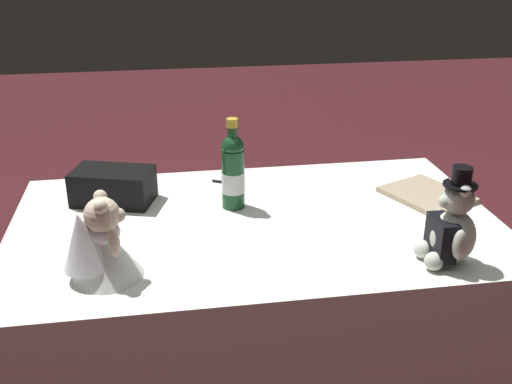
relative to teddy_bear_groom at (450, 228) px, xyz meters
name	(u,v)px	position (x,y,z in m)	size (l,w,h in m)	color
reception_table	(256,323)	(0.48, -0.34, -0.50)	(1.53, 0.92, 0.78)	white
teddy_bear_groom	(450,228)	(0.00, 0.00, 0.00)	(0.15, 0.17, 0.28)	silver
teddy_bear_bride	(99,244)	(0.94, -0.07, 0.00)	(0.23, 0.19, 0.24)	white
champagne_bottle	(233,171)	(0.54, -0.46, 0.02)	(0.08, 0.08, 0.30)	#174824
signing_pen	(229,183)	(0.53, -0.65, -0.10)	(0.12, 0.07, 0.01)	black
gift_case_black	(113,186)	(0.93, -0.56, -0.05)	(0.29, 0.22, 0.11)	black
guestbook	(427,195)	(-0.13, -0.42, -0.09)	(0.22, 0.27, 0.02)	tan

